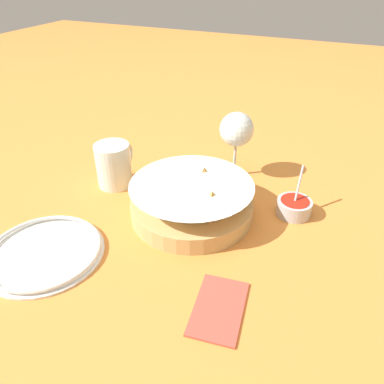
% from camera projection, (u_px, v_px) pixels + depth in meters
% --- Properties ---
extents(ground_plane, '(4.00, 4.00, 0.00)m').
position_uv_depth(ground_plane, '(176.00, 210.00, 0.83)').
color(ground_plane, orange).
extents(food_basket, '(0.26, 0.26, 0.09)m').
position_uv_depth(food_basket, '(192.00, 201.00, 0.80)').
color(food_basket, tan).
rests_on(food_basket, ground_plane).
extents(sauce_cup, '(0.08, 0.07, 0.10)m').
position_uv_depth(sauce_cup, '(294.00, 206.00, 0.81)').
color(sauce_cup, '#B7B7BC').
rests_on(sauce_cup, ground_plane).
extents(wine_glass, '(0.08, 0.08, 0.17)m').
position_uv_depth(wine_glass, '(237.00, 131.00, 0.90)').
color(wine_glass, silver).
rests_on(wine_glass, ground_plane).
extents(beer_mug, '(0.12, 0.08, 0.11)m').
position_uv_depth(beer_mug, '(114.00, 166.00, 0.90)').
color(beer_mug, silver).
rests_on(beer_mug, ground_plane).
extents(side_plate, '(0.22, 0.22, 0.01)m').
position_uv_depth(side_plate, '(44.00, 252.00, 0.71)').
color(side_plate, white).
rests_on(side_plate, ground_plane).
extents(napkin, '(0.14, 0.09, 0.01)m').
position_uv_depth(napkin, '(219.00, 307.00, 0.60)').
color(napkin, '#DB4C3D').
rests_on(napkin, ground_plane).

